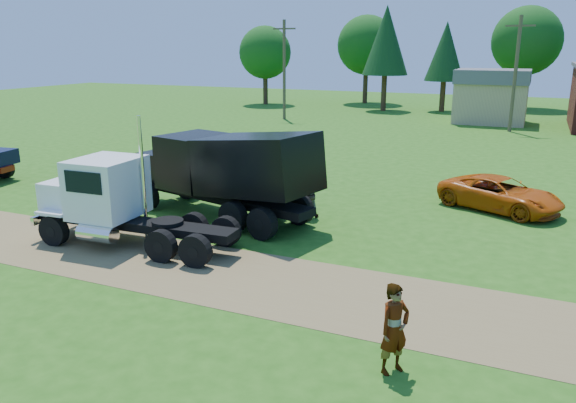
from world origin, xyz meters
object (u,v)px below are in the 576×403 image
at_px(white_semi_tractor, 110,201).
at_px(black_dump_truck, 227,169).
at_px(spectator_a, 394,329).
at_px(orange_pickup, 500,194).

relative_size(white_semi_tractor, black_dump_truck, 0.85).
bearing_deg(black_dump_truck, spectator_a, -29.88).
bearing_deg(orange_pickup, white_semi_tractor, 152.82).
distance_m(black_dump_truck, spectator_a, 11.99).
distance_m(white_semi_tractor, spectator_a, 11.77).
relative_size(white_semi_tractor, spectator_a, 3.72).
bearing_deg(spectator_a, black_dump_truck, 82.42).
relative_size(white_semi_tractor, orange_pickup, 1.47).
bearing_deg(spectator_a, white_semi_tractor, 105.29).
bearing_deg(black_dump_truck, orange_pickup, 43.25).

